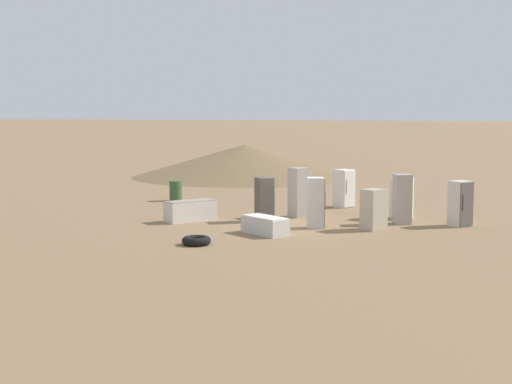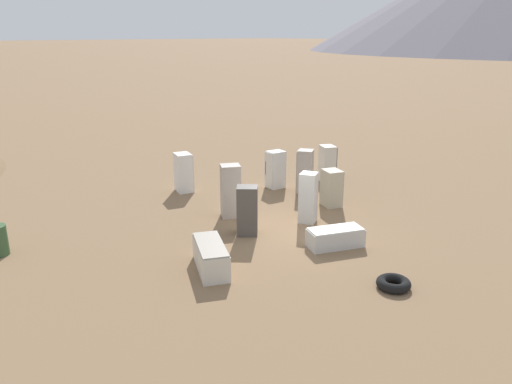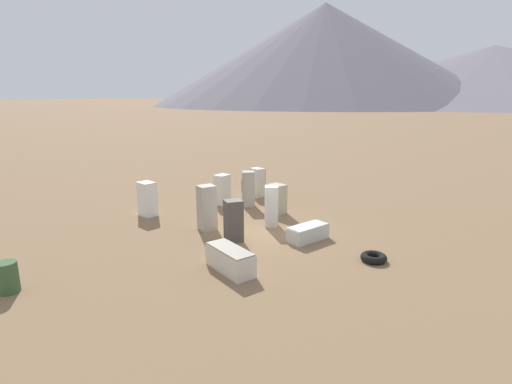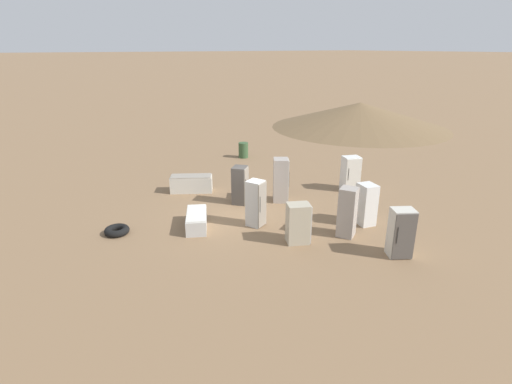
% 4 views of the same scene
% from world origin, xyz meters
% --- Properties ---
extents(ground_plane, '(1000.00, 1000.00, 0.00)m').
position_xyz_m(ground_plane, '(0.00, 0.00, 0.00)').
color(ground_plane, '#846647').
extents(discarded_fridge_0, '(0.90, 0.91, 1.92)m').
position_xyz_m(discarded_fridge_0, '(2.40, 0.62, 0.96)').
color(discarded_fridge_0, '#A89E93').
rests_on(discarded_fridge_0, ground_plane).
extents(discarded_fridge_1, '(0.90, 0.87, 1.62)m').
position_xyz_m(discarded_fridge_1, '(2.78, -5.42, 0.81)').
color(discarded_fridge_1, beige).
rests_on(discarded_fridge_1, ground_plane).
extents(discarded_fridge_2, '(1.41, 1.86, 0.60)m').
position_xyz_m(discarded_fridge_2, '(-1.86, 0.07, 0.30)').
color(discarded_fridge_2, silver).
rests_on(discarded_fridge_2, ground_plane).
extents(discarded_fridge_3, '(0.89, 0.89, 1.64)m').
position_xyz_m(discarded_fridge_3, '(0.77, 1.33, 0.82)').
color(discarded_fridge_3, '#4C4742').
rests_on(discarded_fridge_3, ground_plane).
extents(discarded_fridge_4, '(2.03, 1.58, 0.78)m').
position_xyz_m(discarded_fridge_4, '(-0.41, 3.84, 0.39)').
color(discarded_fridge_4, beige).
rests_on(discarded_fridge_4, ground_plane).
extents(discarded_fridge_5, '(0.92, 0.85, 1.62)m').
position_xyz_m(discarded_fridge_5, '(6.01, 0.04, 0.81)').
color(discarded_fridge_5, white).
rests_on(discarded_fridge_5, ground_plane).
extents(discarded_fridge_6, '(0.70, 0.83, 1.60)m').
position_xyz_m(discarded_fridge_6, '(3.72, -3.06, 0.80)').
color(discarded_fridge_6, white).
rests_on(discarded_fridge_6, ground_plane).
extents(discarded_fridge_7, '(0.83, 0.81, 1.81)m').
position_xyz_m(discarded_fridge_7, '(2.39, -3.42, 0.90)').
color(discarded_fridge_7, '#A89E93').
rests_on(discarded_fridge_7, ground_plane).
extents(discarded_fridge_8, '(0.75, 0.78, 1.78)m').
position_xyz_m(discarded_fridge_8, '(0.12, -0.95, 0.89)').
color(discarded_fridge_8, silver).
rests_on(discarded_fridge_8, ground_plane).
extents(discarded_fridge_9, '(0.96, 0.87, 1.41)m').
position_xyz_m(discarded_fridge_9, '(0.61, -2.90, 0.71)').
color(discarded_fridge_9, '#B2A88E').
rests_on(discarded_fridge_9, ground_plane).
extents(scrap_tire, '(0.89, 0.89, 0.26)m').
position_xyz_m(scrap_tire, '(-4.54, 1.12, 0.13)').
color(scrap_tire, black).
rests_on(scrap_tire, ground_plane).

